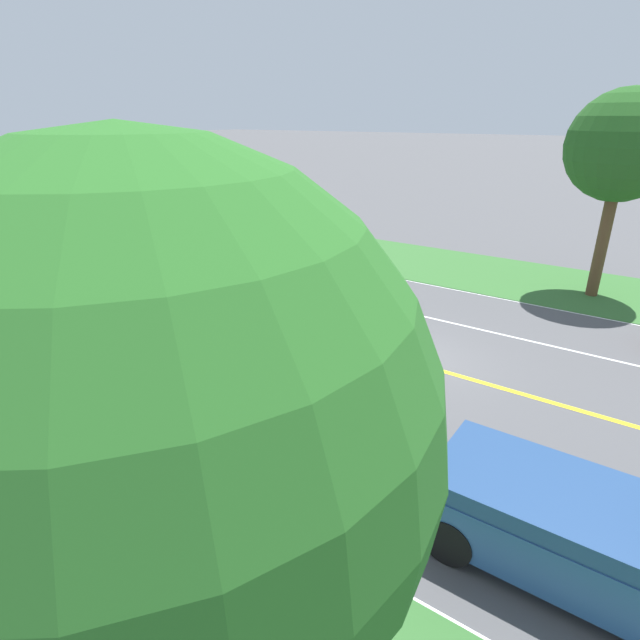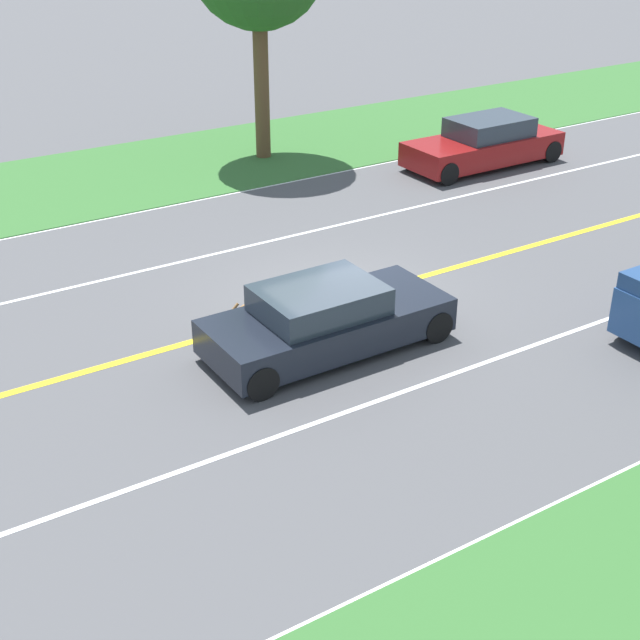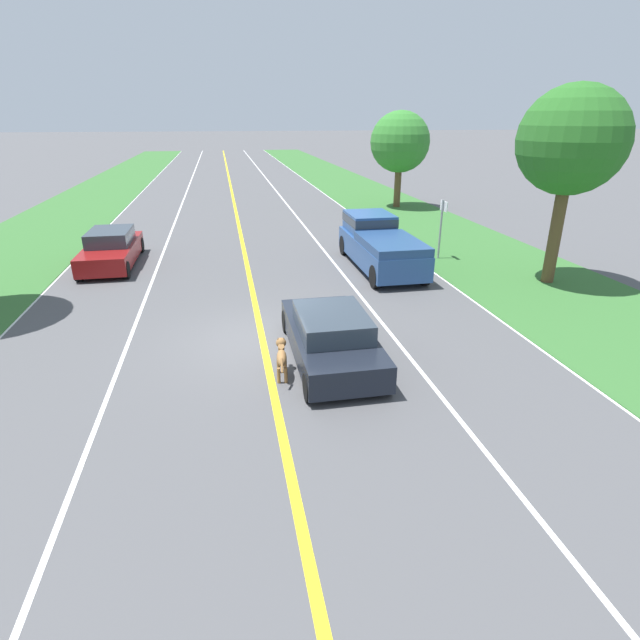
% 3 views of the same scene
% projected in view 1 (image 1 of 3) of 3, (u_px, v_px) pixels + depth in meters
% --- Properties ---
extents(ground_plane, '(400.00, 400.00, 0.00)m').
position_uv_depth(ground_plane, '(407.00, 361.00, 14.46)').
color(ground_plane, '#4C4C4F').
extents(centre_divider_line, '(0.18, 160.00, 0.01)m').
position_uv_depth(centre_divider_line, '(407.00, 361.00, 14.46)').
color(centre_divider_line, yellow).
rests_on(centre_divider_line, ground).
extents(lane_edge_line_right, '(0.14, 160.00, 0.01)m').
position_uv_depth(lane_edge_line_right, '(239.00, 502.00, 9.16)').
color(lane_edge_line_right, white).
rests_on(lane_edge_line_right, ground).
extents(lane_edge_line_left, '(0.14, 160.00, 0.01)m').
position_uv_depth(lane_edge_line_left, '(486.00, 295.00, 19.75)').
color(lane_edge_line_left, white).
rests_on(lane_edge_line_left, ground).
extents(lane_dash_same_dir, '(0.10, 160.00, 0.01)m').
position_uv_depth(lane_dash_same_dir, '(342.00, 416.00, 11.81)').
color(lane_dash_same_dir, white).
rests_on(lane_dash_same_dir, ground).
extents(lane_dash_oncoming, '(0.10, 160.00, 0.01)m').
position_uv_depth(lane_dash_oncoming, '(453.00, 323.00, 17.10)').
color(lane_dash_oncoming, white).
rests_on(lane_dash_oncoming, ground).
extents(grass_verge_right, '(6.00, 160.00, 0.03)m').
position_uv_depth(grass_verge_right, '(87.00, 629.00, 6.88)').
color(grass_verge_right, '#33662D').
rests_on(grass_verge_right, ground).
extents(grass_verge_left, '(6.00, 160.00, 0.03)m').
position_uv_depth(grass_verge_left, '(508.00, 277.00, 22.02)').
color(grass_verge_left, '#33662D').
rests_on(grass_verge_left, ground).
extents(ego_car, '(1.89, 4.48, 1.28)m').
position_uv_depth(ego_car, '(337.00, 349.00, 13.82)').
color(ego_car, black).
rests_on(ego_car, ground).
extents(dog, '(0.32, 1.24, 0.82)m').
position_uv_depth(dog, '(343.00, 332.00, 15.15)').
color(dog, olive).
rests_on(dog, ground).
extents(roadside_tree_right_near, '(3.49, 3.49, 6.57)m').
position_uv_depth(roadside_tree_right_near, '(159.00, 432.00, 3.07)').
color(roadside_tree_right_near, brown).
rests_on(roadside_tree_right_near, ground).
extents(roadside_tree_left_near, '(3.91, 3.91, 7.57)m').
position_uv_depth(roadside_tree_left_near, '(623.00, 147.00, 17.66)').
color(roadside_tree_left_near, brown).
rests_on(roadside_tree_left_near, ground).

